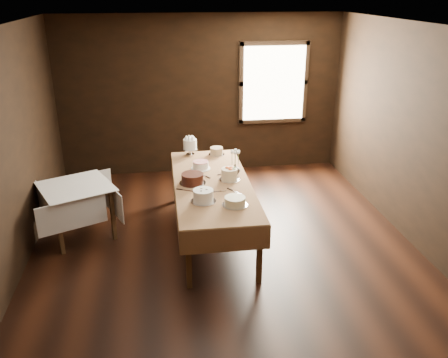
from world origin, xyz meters
TOP-DOWN VIEW (x-y plane):
  - floor at (0.00, 0.00)m, footprint 5.00×6.00m
  - ceiling at (0.00, 0.00)m, footprint 5.00×6.00m
  - wall_back at (0.00, 3.00)m, footprint 5.00×0.02m
  - wall_front at (0.00, -3.00)m, footprint 5.00×0.02m
  - wall_left at (-2.50, 0.00)m, footprint 0.02×6.00m
  - wall_right at (2.50, 0.00)m, footprint 0.02×6.00m
  - window at (1.30, 2.94)m, footprint 1.10×0.05m
  - display_table at (-0.12, 0.50)m, footprint 1.02×2.56m
  - side_table at (-1.92, 0.74)m, footprint 1.17×1.17m
  - cake_meringue at (-0.32, 1.62)m, footprint 0.25×0.25m
  - cake_speckled at (0.08, 1.56)m, footprint 0.25×0.25m
  - cake_lattice at (-0.22, 1.00)m, footprint 0.28×0.28m
  - cake_chocolate at (-0.38, 0.49)m, footprint 0.39×0.39m
  - cake_flowers at (0.12, 0.53)m, footprint 0.28×0.28m
  - cake_swirl at (-0.30, -0.10)m, footprint 0.32×0.32m
  - cake_cream at (0.06, -0.26)m, footprint 0.31×0.31m
  - cake_server_a at (-0.05, 0.18)m, footprint 0.24×0.05m
  - cake_server_b at (0.14, 0.12)m, footprint 0.15×0.21m
  - cake_server_c at (-0.22, 0.77)m, footprint 0.15×0.22m
  - cake_server_d at (0.14, 0.79)m, footprint 0.23×0.12m
  - cake_server_e at (-0.45, 0.25)m, footprint 0.22×0.13m
  - flower_vase at (0.23, 0.74)m, footprint 0.20×0.20m
  - flower_bouquet at (0.23, 0.74)m, footprint 0.14×0.14m

SIDE VIEW (x-z plane):
  - floor at x=0.00m, z-range -0.01..0.01m
  - side_table at x=-1.92m, z-range 0.29..1.03m
  - display_table at x=-0.12m, z-range 0.34..1.13m
  - cake_server_a at x=-0.05m, z-range 0.79..0.80m
  - cake_server_b at x=0.14m, z-range 0.79..0.80m
  - cake_server_c at x=-0.22m, z-range 0.79..0.80m
  - cake_server_d at x=0.14m, z-range 0.79..0.80m
  - cake_server_e at x=-0.45m, z-range 0.79..0.80m
  - cake_lattice at x=-0.22m, z-range 0.79..0.89m
  - cake_cream at x=0.06m, z-range 0.79..0.90m
  - cake_speckled at x=0.08m, z-range 0.79..0.91m
  - cake_chocolate at x=-0.38m, z-range 0.79..0.93m
  - flower_vase at x=0.23m, z-range 0.79..0.93m
  - cake_swirl at x=-0.30m, z-range 0.79..0.94m
  - cake_flowers at x=0.12m, z-range 0.79..0.95m
  - cake_meringue at x=-0.32m, z-range 0.78..1.04m
  - flower_bouquet at x=0.23m, z-range 0.95..1.15m
  - wall_back at x=0.00m, z-range 0.00..2.80m
  - wall_front at x=0.00m, z-range 0.00..2.80m
  - wall_left at x=-2.50m, z-range 0.00..2.80m
  - wall_right at x=2.50m, z-range 0.00..2.80m
  - window at x=1.30m, z-range 0.95..2.25m
  - ceiling at x=0.00m, z-range 2.79..2.80m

